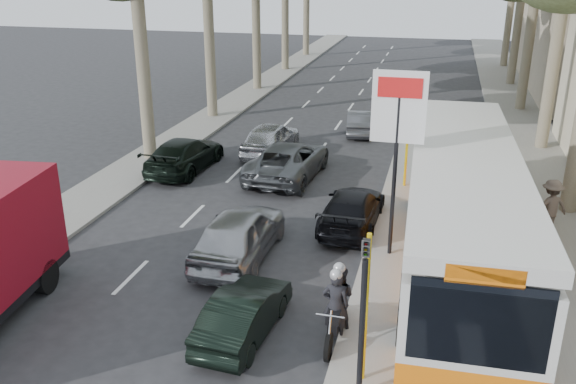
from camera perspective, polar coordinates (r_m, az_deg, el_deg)
name	(u,v)px	position (r m, az deg, el deg)	size (l,w,h in m)	color
ground	(232,335)	(14.98, -5.29, -13.22)	(120.00, 120.00, 0.00)	#28282B
sidewalk_right	(516,113)	(37.79, 20.52, 6.94)	(3.20, 70.00, 0.12)	gray
median_left	(256,89)	(42.32, -3.01, 9.62)	(2.40, 64.00, 0.12)	gray
traffic_island	(404,187)	(24.12, 10.79, 0.45)	(1.50, 26.00, 0.16)	gray
billboard	(397,139)	(17.30, 10.15, 4.92)	(1.50, 12.10, 5.60)	yellow
traffic_light_island	(364,293)	(11.77, 7.10, -9.35)	(0.16, 0.41, 3.60)	black
silver_hatchback	(239,233)	(18.13, -4.58, -3.89)	(1.86, 4.63, 1.58)	#9C9EA4
dark_hatchback	(244,313)	(14.67, -4.15, -11.24)	(1.25, 3.57, 1.18)	black
queue_car_a	(288,160)	(24.80, 0.00, 3.00)	(2.44, 5.29, 1.47)	#4F5357
queue_car_b	(352,209)	(20.33, 6.00, -1.56)	(1.79, 4.39, 1.27)	black
queue_car_c	(271,138)	(27.82, -1.65, 5.06)	(1.79, 4.44, 1.51)	#A8AAB1
queue_car_d	(360,122)	(31.45, 6.77, 6.52)	(1.28, 3.67, 1.21)	#4E5056
queue_car_e	(185,154)	(26.00, -9.64, 3.48)	(1.96, 4.82, 1.40)	black
city_bus	(461,208)	(17.85, 15.88, -1.44)	(3.28, 13.29, 3.48)	orange
motorcycle	(337,303)	(14.54, 4.59, -10.34)	(0.79, 2.21, 1.88)	black
pedestrian_far	(550,207)	(21.09, 23.35, -1.27)	(1.17, 0.52, 1.81)	brown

